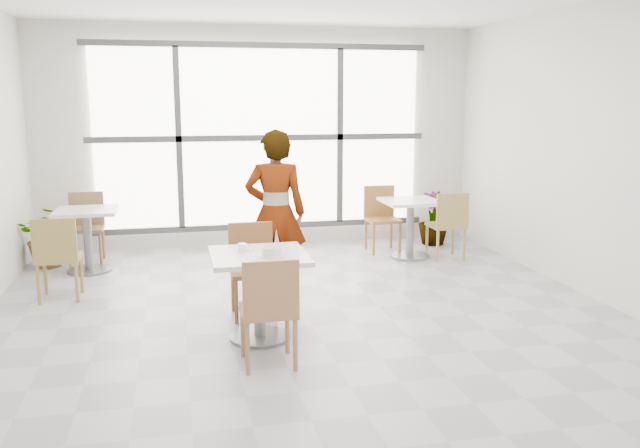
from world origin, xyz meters
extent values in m
plane|color=#9E9EA5|center=(0.00, 0.00, 0.00)|extent=(7.00, 7.00, 0.00)
plane|color=silver|center=(0.00, 3.50, 1.50)|extent=(6.00, 0.00, 6.00)
plane|color=silver|center=(0.00, -3.50, 1.50)|extent=(6.00, 0.00, 6.00)
plane|color=silver|center=(3.00, 0.00, 1.50)|extent=(0.00, 7.00, 7.00)
cube|color=white|center=(0.00, 3.44, 1.50)|extent=(4.40, 0.04, 2.40)
cube|color=#3F3F42|center=(0.00, 3.41, 1.50)|extent=(4.60, 0.05, 0.08)
cube|color=#3F3F42|center=(-1.10, 3.41, 1.50)|extent=(0.08, 0.05, 2.40)
cube|color=#3F3F42|center=(1.10, 3.41, 1.50)|extent=(0.08, 0.05, 2.40)
cube|color=#3F3F42|center=(0.00, 3.41, 0.28)|extent=(4.60, 0.05, 0.08)
cube|color=#3F3F42|center=(0.00, 3.41, 2.72)|extent=(4.60, 0.05, 0.08)
cube|color=silver|center=(-0.51, -0.21, 0.73)|extent=(0.80, 0.80, 0.04)
cylinder|color=slate|center=(-0.51, -0.21, 0.35)|extent=(0.10, 0.10, 0.71)
cylinder|color=slate|center=(-0.51, -0.21, 0.01)|extent=(0.52, 0.52, 0.03)
cube|color=#A46F4A|center=(-0.51, -0.76, 0.43)|extent=(0.42, 0.42, 0.04)
cube|color=#A46F4A|center=(-0.51, -0.95, 0.66)|extent=(0.42, 0.04, 0.42)
cylinder|color=#A46F4A|center=(-0.33, -0.58, 0.21)|extent=(0.04, 0.04, 0.41)
cylinder|color=#A46F4A|center=(-0.33, -0.94, 0.21)|extent=(0.04, 0.04, 0.41)
cylinder|color=#A46F4A|center=(-0.69, -0.58, 0.21)|extent=(0.04, 0.04, 0.41)
cylinder|color=#A46F4A|center=(-0.69, -0.94, 0.21)|extent=(0.04, 0.04, 0.41)
cube|color=brown|center=(-0.49, 0.40, 0.43)|extent=(0.42, 0.42, 0.04)
cube|color=brown|center=(-0.49, 0.59, 0.66)|extent=(0.42, 0.04, 0.42)
cylinder|color=brown|center=(-0.67, 0.22, 0.21)|extent=(0.04, 0.04, 0.41)
cylinder|color=brown|center=(-0.67, 0.58, 0.21)|extent=(0.04, 0.04, 0.41)
cylinder|color=brown|center=(-0.31, 0.22, 0.21)|extent=(0.04, 0.04, 0.41)
cylinder|color=brown|center=(-0.31, 0.58, 0.21)|extent=(0.04, 0.04, 0.41)
cylinder|color=silver|center=(-0.42, -0.33, 0.76)|extent=(0.21, 0.21, 0.01)
cylinder|color=silver|center=(-0.42, -0.33, 0.80)|extent=(0.16, 0.16, 0.07)
torus|color=silver|center=(-0.42, -0.33, 0.83)|extent=(0.16, 0.16, 0.01)
cylinder|color=tan|center=(-0.42, -0.33, 0.80)|extent=(0.14, 0.14, 0.05)
cylinder|color=beige|center=(-0.40, -0.34, 0.83)|extent=(0.03, 0.03, 0.01)
cylinder|color=beige|center=(-0.38, -0.34, 0.83)|extent=(0.03, 0.03, 0.02)
cylinder|color=beige|center=(-0.40, -0.36, 0.83)|extent=(0.03, 0.03, 0.02)
cylinder|color=beige|center=(-0.41, -0.34, 0.83)|extent=(0.03, 0.03, 0.02)
cylinder|color=beige|center=(-0.43, -0.36, 0.83)|extent=(0.03, 0.03, 0.02)
cylinder|color=beige|center=(-0.41, -0.33, 0.83)|extent=(0.03, 0.03, 0.01)
cylinder|color=beige|center=(-0.43, -0.34, 0.83)|extent=(0.03, 0.03, 0.01)
cylinder|color=#F7E29F|center=(-0.42, -0.33, 0.83)|extent=(0.03, 0.03, 0.02)
cylinder|color=#EDE699|center=(-0.42, -0.33, 0.83)|extent=(0.03, 0.03, 0.01)
cylinder|color=beige|center=(-0.41, -0.35, 0.82)|extent=(0.03, 0.03, 0.01)
cylinder|color=white|center=(-0.63, -0.10, 0.75)|extent=(0.13, 0.13, 0.01)
cylinder|color=white|center=(-0.63, -0.10, 0.79)|extent=(0.08, 0.08, 0.06)
torus|color=white|center=(-0.59, -0.10, 0.79)|extent=(0.05, 0.01, 0.05)
cylinder|color=black|center=(-0.63, -0.10, 0.81)|extent=(0.07, 0.07, 0.00)
cube|color=silver|center=(-0.58, -0.12, 0.76)|extent=(0.09, 0.05, 0.00)
sphere|color=silver|center=(-0.55, -0.10, 0.76)|extent=(0.02, 0.02, 0.02)
imported|color=black|center=(-0.17, 1.09, 0.86)|extent=(0.69, 0.51, 1.72)
cube|color=silver|center=(-2.20, 2.46, 0.73)|extent=(0.70, 0.70, 0.04)
cylinder|color=slate|center=(-2.20, 2.46, 0.35)|extent=(0.10, 0.10, 0.71)
cylinder|color=slate|center=(-2.20, 2.46, 0.01)|extent=(0.52, 0.52, 0.03)
cube|color=white|center=(1.77, 2.33, 0.73)|extent=(0.70, 0.70, 0.04)
cylinder|color=gray|center=(1.77, 2.33, 0.35)|extent=(0.10, 0.10, 0.71)
cylinder|color=gray|center=(1.77, 2.33, 0.01)|extent=(0.52, 0.52, 0.03)
cube|color=olive|center=(-2.36, 1.38, 0.43)|extent=(0.42, 0.42, 0.04)
cube|color=olive|center=(-2.36, 1.19, 0.66)|extent=(0.42, 0.04, 0.42)
cylinder|color=olive|center=(-2.18, 1.56, 0.21)|extent=(0.04, 0.04, 0.41)
cylinder|color=olive|center=(-2.18, 1.20, 0.21)|extent=(0.04, 0.04, 0.41)
cylinder|color=olive|center=(-2.54, 1.56, 0.21)|extent=(0.04, 0.04, 0.41)
cylinder|color=olive|center=(-2.54, 1.20, 0.21)|extent=(0.04, 0.04, 0.41)
cube|color=olive|center=(-2.28, 2.92, 0.43)|extent=(0.42, 0.42, 0.04)
cube|color=olive|center=(-2.28, 3.11, 0.66)|extent=(0.42, 0.04, 0.42)
cylinder|color=olive|center=(-2.46, 2.74, 0.21)|extent=(0.04, 0.04, 0.41)
cylinder|color=olive|center=(-2.46, 3.10, 0.21)|extent=(0.04, 0.04, 0.41)
cylinder|color=olive|center=(-2.10, 2.74, 0.21)|extent=(0.04, 0.04, 0.41)
cylinder|color=olive|center=(-2.10, 3.10, 0.21)|extent=(0.04, 0.04, 0.41)
cube|color=#A3894A|center=(2.19, 2.17, 0.43)|extent=(0.42, 0.42, 0.04)
cube|color=#A3894A|center=(2.19, 1.98, 0.66)|extent=(0.42, 0.04, 0.42)
cylinder|color=#A3894A|center=(2.37, 2.35, 0.21)|extent=(0.04, 0.04, 0.41)
cylinder|color=#A3894A|center=(2.37, 1.99, 0.21)|extent=(0.04, 0.04, 0.41)
cylinder|color=#A3894A|center=(2.01, 2.35, 0.21)|extent=(0.04, 0.04, 0.41)
cylinder|color=#A3894A|center=(2.01, 1.99, 0.21)|extent=(0.04, 0.04, 0.41)
cube|color=#9D6935|center=(1.52, 2.70, 0.43)|extent=(0.42, 0.42, 0.04)
cube|color=#9D6935|center=(1.52, 2.89, 0.66)|extent=(0.42, 0.04, 0.42)
cylinder|color=#9D6935|center=(1.34, 2.52, 0.21)|extent=(0.04, 0.04, 0.41)
cylinder|color=#9D6935|center=(1.34, 2.88, 0.21)|extent=(0.04, 0.04, 0.41)
cylinder|color=#9D6935|center=(1.70, 2.52, 0.21)|extent=(0.04, 0.04, 0.41)
cylinder|color=#9D6935|center=(1.70, 2.88, 0.21)|extent=(0.04, 0.04, 0.41)
imported|color=#528B4F|center=(-2.70, 2.84, 0.38)|extent=(0.79, 0.72, 0.76)
imported|color=#518149|center=(2.35, 2.98, 0.37)|extent=(0.51, 0.51, 0.74)
camera|label=1|loc=(-1.17, -5.61, 2.04)|focal=37.22mm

